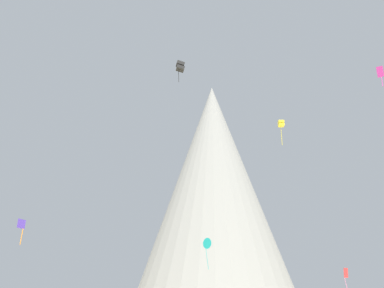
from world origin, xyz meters
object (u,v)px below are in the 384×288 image
object	(u,v)px
rock_massif	(211,204)
kite_teal_low	(207,244)
kite_magenta_high	(380,73)
kite_black_high	(180,67)
kite_indigo_low	(21,226)
kite_yellow_high	(281,124)
kite_red_low	(346,276)

from	to	relation	value
rock_massif	kite_teal_low	distance (m)	48.76
kite_magenta_high	kite_teal_low	xyz separation A→B (m)	(-22.33, 30.52, -20.84)
kite_magenta_high	kite_black_high	bearing A→B (deg)	-135.47
kite_indigo_low	kite_black_high	world-z (taller)	kite_black_high
kite_yellow_high	kite_indigo_low	xyz separation A→B (m)	(-38.26, -28.73, -24.56)
kite_indigo_low	kite_magenta_high	xyz separation A→B (m)	(45.67, 3.16, 22.04)
kite_yellow_high	kite_red_low	size ratio (longest dim) A/B	1.08
kite_indigo_low	kite_teal_low	distance (m)	40.99
rock_massif	kite_indigo_low	size ratio (longest dim) A/B	24.86
rock_massif	kite_black_high	bearing A→B (deg)	-99.80
kite_yellow_high	kite_magenta_high	xyz separation A→B (m)	(7.41, -25.57, -2.52)
rock_massif	kite_indigo_low	xyz separation A→B (m)	(-28.20, -79.34, -17.61)
kite_teal_low	kite_magenta_high	bearing A→B (deg)	170.39
kite_magenta_high	kite_red_low	xyz separation A→B (m)	(0.76, 22.11, -26.92)
kite_magenta_high	kite_red_low	distance (m)	34.84
kite_teal_low	kite_red_low	size ratio (longest dim) A/B	1.21
kite_yellow_high	kite_magenta_high	bearing A→B (deg)	-71.03
rock_massif	kite_magenta_high	distance (m)	78.28
kite_yellow_high	kite_red_low	world-z (taller)	kite_yellow_high
kite_magenta_high	kite_teal_low	distance (m)	43.18
kite_yellow_high	kite_black_high	bearing A→B (deg)	-149.18
rock_massif	kite_magenta_high	xyz separation A→B (m)	(17.47, -76.18, 4.43)
kite_yellow_high	kite_teal_low	world-z (taller)	kite_yellow_high
kite_magenta_high	kite_yellow_high	bearing A→B (deg)	178.06
rock_massif	kite_indigo_low	distance (m)	86.02
rock_massif	kite_teal_low	bearing A→B (deg)	-96.08
rock_massif	kite_black_high	world-z (taller)	rock_massif
kite_indigo_low	kite_magenta_high	world-z (taller)	kite_magenta_high
kite_magenta_high	kite_teal_low	bearing A→B (deg)	-161.91
kite_black_high	kite_red_low	world-z (taller)	kite_black_high
kite_indigo_low	kite_magenta_high	bearing A→B (deg)	171.21
kite_teal_low	kite_red_low	bearing A→B (deg)	-155.81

